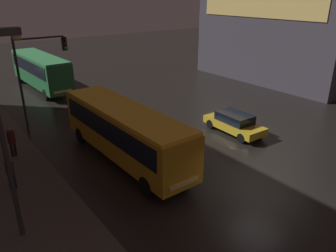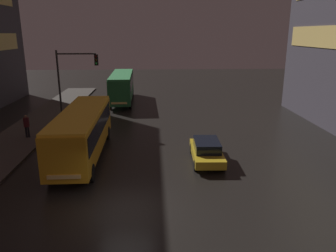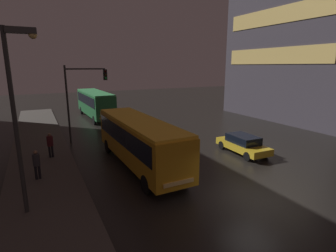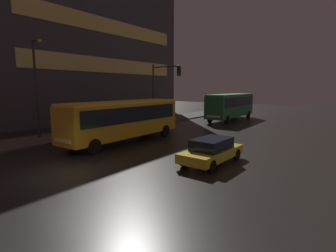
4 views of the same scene
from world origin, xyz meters
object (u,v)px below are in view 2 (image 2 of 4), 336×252
bus_near (82,129)px  bus_far (122,85)px  car_taxi (207,150)px  pedestrian_mid (26,124)px  traffic_light_main (72,76)px

bus_near → bus_far: (0.93, 17.75, 0.12)m
car_taxi → pedestrian_mid: pedestrian_mid is taller
pedestrian_mid → car_taxi: bearing=-174.1°
bus_near → pedestrian_mid: (-5.07, 4.03, -0.72)m
bus_near → pedestrian_mid: 6.52m
bus_far → car_taxi: bearing=108.7°
bus_far → car_taxi: size_ratio=2.38×
bus_near → traffic_light_main: 8.20m
car_taxi → traffic_light_main: bearing=-38.4°
bus_far → car_taxi: (6.95, -18.79, -1.33)m
bus_far → traffic_light_main: (-3.12, -10.24, 2.34)m
bus_far → pedestrian_mid: bearing=64.8°
bus_far → car_taxi: 20.08m
bus_near → car_taxi: bearing=171.7°
bus_near → car_taxi: 8.04m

